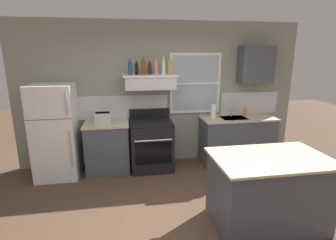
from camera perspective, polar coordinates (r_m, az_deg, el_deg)
name	(u,v)px	position (r m, az deg, el deg)	size (l,w,h in m)	color
ground_plane	(188,229)	(3.52, 4.41, -22.69)	(16.00, 16.00, 0.00)	#4C3828
back_wall	(163,94)	(5.06, -1.05, 5.69)	(5.40, 0.11, 2.70)	gray
refrigerator	(56,131)	(4.89, -23.29, -2.32)	(0.70, 0.72, 1.63)	white
counter_left_of_stove	(108,147)	(4.92, -13.02, -5.74)	(0.79, 0.63, 0.91)	#474C56
toaster	(103,118)	(4.77, -14.02, 0.51)	(0.30, 0.20, 0.19)	silver
stove_range	(151,145)	(4.89, -3.63, -5.39)	(0.76, 0.69, 1.09)	black
range_hood_shelf	(150,82)	(4.72, -3.98, 8.35)	(0.96, 0.52, 0.24)	silver
bottle_blue_liqueur	(130,68)	(4.67, -8.29, 11.14)	(0.07, 0.07, 0.29)	#1E478C
bottle_balsamic_dark	(137,69)	(4.71, -6.87, 11.02)	(0.06, 0.06, 0.25)	black
bottle_amber_wine	(143,67)	(4.71, -5.37, 11.35)	(0.07, 0.07, 0.31)	brown
bottle_brown_stout	(150,69)	(4.76, -3.98, 11.06)	(0.06, 0.06, 0.24)	#381E0F
bottle_rose_pink	(156,68)	(4.74, -2.61, 11.34)	(0.07, 0.07, 0.29)	#C67F84
bottle_clear_tall	(164,67)	(4.71, -0.98, 11.45)	(0.06, 0.06, 0.31)	silver
bottle_champagne_gold_foil	(170,67)	(4.77, 0.35, 11.55)	(0.08, 0.08, 0.32)	#B29333
counter_right_with_sink	(237,139)	(5.36, 14.74, -4.13)	(1.43, 0.63, 0.91)	#474C56
sink_faucet	(232,108)	(5.25, 13.75, 2.63)	(0.03, 0.17, 0.28)	silver
paper_towel_roll	(213,111)	(5.02, 9.88, 1.84)	(0.11, 0.11, 0.27)	white
dish_soap_bottle	(245,111)	(5.39, 16.43, 1.82)	(0.06, 0.06, 0.18)	orange
kitchen_island	(268,191)	(3.59, 20.89, -14.23)	(1.40, 0.90, 0.91)	#474C56
upper_cabinet_right	(256,65)	(5.38, 18.59, 11.35)	(0.64, 0.32, 0.70)	#474C56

